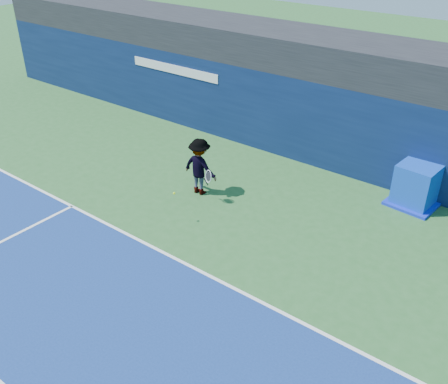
{
  "coord_description": "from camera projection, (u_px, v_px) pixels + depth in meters",
  "views": [
    {
      "loc": [
        6.75,
        -4.52,
        8.04
      ],
      "look_at": [
        -0.76,
        5.2,
        1.0
      ],
      "focal_mm": 40.0,
      "sensor_mm": 36.0,
      "label": 1
    }
  ],
  "objects": [
    {
      "name": "equipment_cart",
      "position": [
        416.0,
        187.0,
        15.23
      ],
      "size": [
        1.52,
        1.52,
        1.34
      ],
      "color": "#0D39B9",
      "rests_on": "ground"
    },
    {
      "name": "ground",
      "position": [
        104.0,
        339.0,
        10.68
      ],
      "size": [
        80.0,
        80.0,
        0.0
      ],
      "primitive_type": "plane",
      "color": "#2B602B",
      "rests_on": "ground"
    },
    {
      "name": "baseline",
      "position": [
        195.0,
        269.0,
        12.73
      ],
      "size": [
        24.0,
        0.1,
        0.01
      ],
      "primitive_type": "cube",
      "color": "white",
      "rests_on": "ground"
    },
    {
      "name": "stadium_band",
      "position": [
        356.0,
        58.0,
        16.79
      ],
      "size": [
        36.0,
        3.0,
        1.2
      ],
      "primitive_type": "cube",
      "color": "black",
      "rests_on": "back_wall_assembly"
    },
    {
      "name": "tennis_player",
      "position": [
        200.0,
        167.0,
        15.69
      ],
      "size": [
        1.37,
        0.76,
        1.86
      ],
      "color": "silver",
      "rests_on": "ground"
    },
    {
      "name": "tennis_ball",
      "position": [
        174.0,
        193.0,
        14.17
      ],
      "size": [
        0.07,
        0.07,
        0.07
      ],
      "color": "#B6DD18",
      "rests_on": "ground"
    },
    {
      "name": "back_wall_assembly",
      "position": [
        335.0,
        126.0,
        17.15
      ],
      "size": [
        36.0,
        1.03,
        3.0
      ],
      "color": "#0B1A3E",
      "rests_on": "ground"
    }
  ]
}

